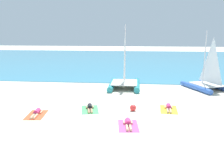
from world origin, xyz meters
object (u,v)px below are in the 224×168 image
towel_center_right (128,126)px  beach_ball (133,108)px  sailboat_teal (124,79)px  sunbather_leftmost (36,113)px  towel_rightmost (169,110)px  sunbather_rightmost (169,107)px  sunbather_center_left (90,107)px  towel_leftmost (36,115)px  sunbather_center_right (128,123)px  sailboat_blue (207,81)px  towel_center_left (90,110)px

towel_center_right → beach_ball: beach_ball is taller
sailboat_teal → sunbather_leftmost: bearing=-123.2°
towel_rightmost → sunbather_rightmost: sunbather_rightmost is taller
sunbather_rightmost → sailboat_teal: bearing=122.7°
sunbather_center_left → towel_rightmost: bearing=-7.2°
towel_leftmost → sunbather_center_right: 5.94m
towel_rightmost → beach_ball: 2.45m
sunbather_leftmost → beach_ball: size_ratio=3.69×
sailboat_blue → towel_center_right: sailboat_blue is taller
sunbather_leftmost → towel_center_right: (5.84, -1.27, -0.13)m
towel_center_right → sunbather_center_right: (-0.01, 0.07, 0.13)m
towel_center_right → sunbather_center_right: 0.14m
towel_center_left → towel_rightmost: same height
towel_leftmost → sunbather_rightmost: 8.68m
sunbather_center_right → towel_rightmost: size_ratio=0.83×
towel_leftmost → towel_rightmost: (8.44, 1.94, 0.00)m
sailboat_blue → sailboat_teal: sailboat_teal is taller
towel_rightmost → sunbather_leftmost: bearing=-167.5°
sunbather_leftmost → beach_ball: (6.06, 1.38, 0.08)m
sailboat_blue → towel_rightmost: 7.53m
sunbather_leftmost → sailboat_blue: bearing=26.8°
towel_center_right → towel_rightmost: 4.08m
sailboat_blue → beach_ball: sailboat_blue is taller
sunbather_leftmost → beach_ball: beach_ball is taller
sailboat_teal → beach_ball: sailboat_teal is taller
towel_rightmost → sunbather_center_left: bearing=-174.7°
sailboat_teal → sailboat_blue: bearing=1.2°
sailboat_blue → sunbather_center_right: 11.53m
sailboat_blue → towel_rightmost: size_ratio=2.75×
sunbather_center_left → sailboat_teal: bearing=60.6°
towel_center_right → sunbather_leftmost: bearing=167.7°
beach_ball → towel_rightmost: bearing=11.7°
towel_center_left → towel_center_right: bearing=-44.1°
sailboat_blue → beach_ball: bearing=-158.4°
sunbather_center_right → beach_ball: 2.59m
towel_center_right → beach_ball: 2.67m
towel_rightmost → beach_ball: bearing=-168.3°
sunbather_center_left → sunbather_rightmost: bearing=-6.5°
sailboat_blue → sunbather_center_right: sailboat_blue is taller
sailboat_blue → sailboat_teal: (-7.40, -0.19, 0.08)m
towel_center_left → beach_ball: 2.90m
sunbather_center_left → sailboat_blue: bearing=23.2°
sailboat_teal → sunbather_center_right: bearing=-86.0°
sailboat_blue → towel_center_left: 11.62m
sailboat_blue → towel_center_left: (-9.37, -6.83, -0.77)m
sunbather_leftmost → beach_ball: bearing=6.6°
towel_center_right → sunbather_rightmost: sunbather_rightmost is taller
sailboat_teal → towel_center_right: sailboat_teal is taller
sailboat_blue → sunbather_leftmost: size_ratio=3.34×
sailboat_teal → towel_leftmost: sailboat_teal is taller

